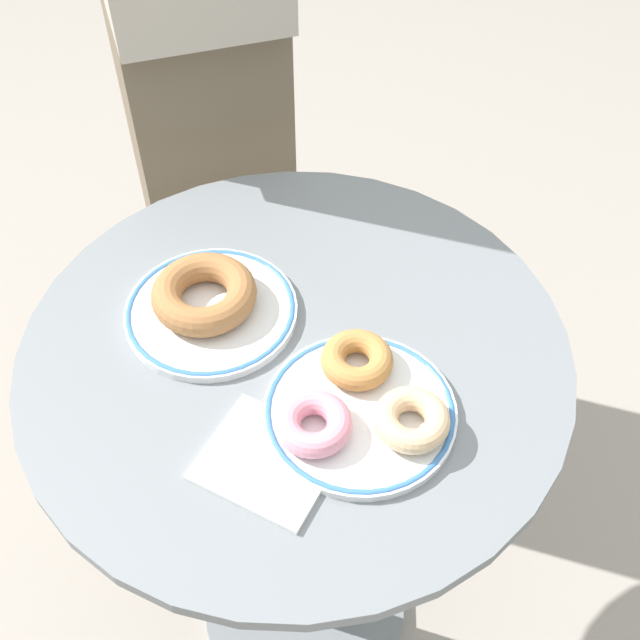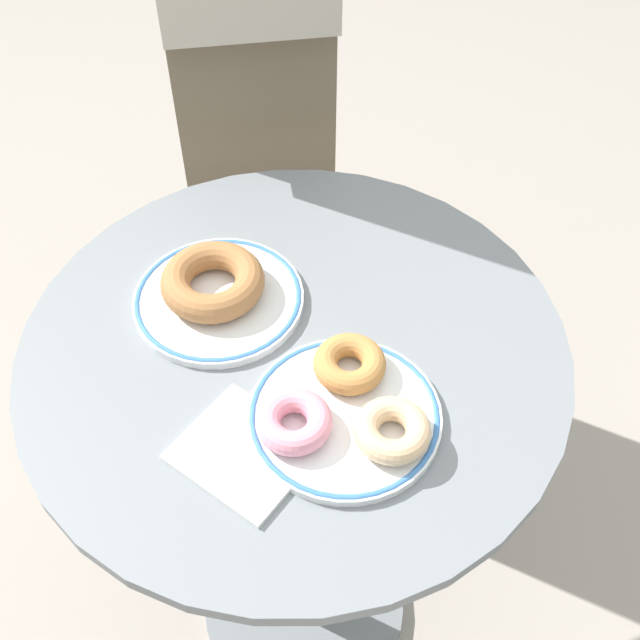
# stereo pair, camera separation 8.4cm
# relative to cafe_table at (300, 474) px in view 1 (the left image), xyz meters

# --- Properties ---
(ground_plane) EXTENTS (7.00, 7.00, 0.02)m
(ground_plane) POSITION_rel_cafe_table_xyz_m (0.00, 0.00, -0.50)
(ground_plane) COLOR #9E9389
(cafe_table) EXTENTS (0.61, 0.61, 0.78)m
(cafe_table) POSITION_rel_cafe_table_xyz_m (0.00, 0.00, 0.00)
(cafe_table) COLOR slate
(cafe_table) RESTS_ON ground
(plate_left) EXTENTS (0.20, 0.20, 0.01)m
(plate_left) POSITION_rel_cafe_table_xyz_m (-0.11, -0.01, 0.29)
(plate_left) COLOR white
(plate_left) RESTS_ON cafe_table
(plate_right) EXTENTS (0.20, 0.20, 0.01)m
(plate_right) POSITION_rel_cafe_table_xyz_m (0.11, -0.04, 0.29)
(plate_right) COLOR white
(plate_right) RESTS_ON cafe_table
(donut_cinnamon) EXTENTS (0.16, 0.16, 0.03)m
(donut_cinnamon) POSITION_rel_cafe_table_xyz_m (-0.11, -0.01, 0.31)
(donut_cinnamon) COLOR #A36B3D
(donut_cinnamon) RESTS_ON plate_left
(donut_glazed) EXTENTS (0.08, 0.08, 0.03)m
(donut_glazed) POSITION_rel_cafe_table_xyz_m (0.16, -0.04, 0.31)
(donut_glazed) COLOR #E0B789
(donut_glazed) RESTS_ON plate_right
(donut_old_fashioned) EXTENTS (0.08, 0.08, 0.03)m
(donut_old_fashioned) POSITION_rel_cafe_table_xyz_m (0.08, 0.00, 0.31)
(donut_old_fashioned) COLOR #BC7F42
(donut_old_fashioned) RESTS_ON plate_right
(donut_pink_frosted) EXTENTS (0.09, 0.09, 0.03)m
(donut_pink_frosted) POSITION_rel_cafe_table_xyz_m (0.08, -0.09, 0.31)
(donut_pink_frosted) COLOR pink
(donut_pink_frosted) RESTS_ON plate_right
(paper_napkin) EXTENTS (0.13, 0.12, 0.01)m
(paper_napkin) POSITION_rel_cafe_table_xyz_m (0.05, -0.14, 0.28)
(paper_napkin) COLOR white
(paper_napkin) RESTS_ON cafe_table
(person_figure) EXTENTS (0.43, 0.42, 1.78)m
(person_figure) POSITION_rel_cafe_table_xyz_m (-0.40, 0.36, 0.38)
(person_figure) COLOR brown
(person_figure) RESTS_ON ground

